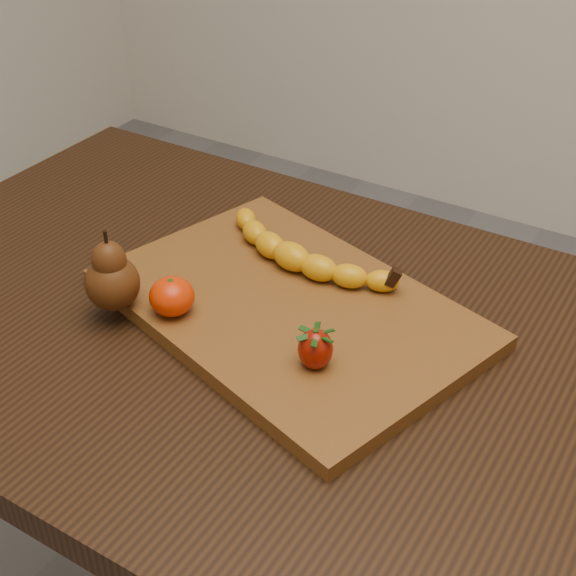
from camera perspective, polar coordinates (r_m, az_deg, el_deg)
The scene contains 6 objects.
table at distance 1.05m, azimuth -4.28°, elevation -5.80°, with size 1.00×0.70×0.76m.
cutting_board at distance 0.97m, azimuth 0.00°, elevation -1.45°, with size 0.45×0.30×0.02m, color brown.
banana at distance 1.02m, azimuth 0.27°, elevation 2.25°, with size 0.23×0.06×0.04m, color #ECA30B, non-canonical shape.
pear at distance 0.95m, azimuth -12.50°, elevation 1.25°, with size 0.06×0.06×0.10m, color #4E270C, non-canonical shape.
mandarin at distance 0.95m, azimuth -8.26°, elevation -0.59°, with size 0.05×0.05×0.05m, color red.
strawberry at distance 0.86m, azimuth 1.96°, elevation -4.27°, with size 0.04×0.04×0.05m, color #8B1103, non-canonical shape.
Camera 1 is at (0.48, -0.64, 1.34)m, focal length 50.00 mm.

